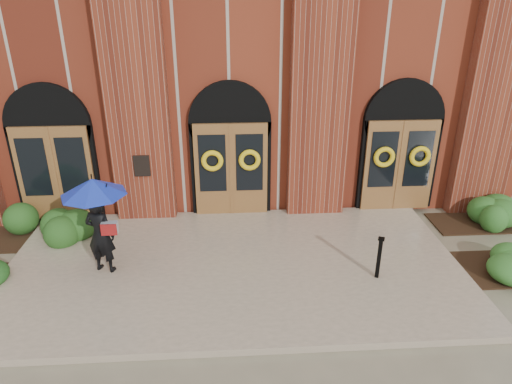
{
  "coord_description": "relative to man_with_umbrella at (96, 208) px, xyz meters",
  "views": [
    {
      "loc": [
        -0.06,
        -8.46,
        5.71
      ],
      "look_at": [
        0.54,
        1.0,
        1.5
      ],
      "focal_mm": 32.0,
      "sensor_mm": 36.0,
      "label": 1
    }
  ],
  "objects": [
    {
      "name": "landing",
      "position": [
        2.78,
        0.05,
        -1.56
      ],
      "size": [
        10.0,
        5.3,
        0.15
      ],
      "primitive_type": "cube",
      "color": "tan",
      "rests_on": "ground"
    },
    {
      "name": "hedge_front_right",
      "position": [
        8.36,
        -0.32,
        -1.38
      ],
      "size": [
        1.48,
        1.27,
        0.52
      ],
      "primitive_type": "ellipsoid",
      "color": "#2D6424",
      "rests_on": "ground"
    },
    {
      "name": "man_with_umbrella",
      "position": [
        0.0,
        0.0,
        0.0
      ],
      "size": [
        1.65,
        1.65,
        2.13
      ],
      "rotation": [
        0.0,
        0.0,
        2.86
      ],
      "color": "black",
      "rests_on": "landing"
    },
    {
      "name": "metal_post",
      "position": [
        5.79,
        -0.65,
        -1.0
      ],
      "size": [
        0.17,
        0.17,
        0.94
      ],
      "rotation": [
        0.0,
        0.0,
        -0.42
      ],
      "color": "black",
      "rests_on": "landing"
    },
    {
      "name": "hedge_wall_left",
      "position": [
        -2.42,
        1.74,
        -1.26
      ],
      "size": [
        2.95,
        1.18,
        0.76
      ],
      "primitive_type": "ellipsoid",
      "color": "#214918",
      "rests_on": "ground"
    },
    {
      "name": "hedge_wall_right",
      "position": [
        9.56,
        1.82,
        -1.3
      ],
      "size": [
        2.64,
        1.06,
        0.68
      ],
      "primitive_type": "ellipsoid",
      "color": "#28591F",
      "rests_on": "ground"
    },
    {
      "name": "ground",
      "position": [
        2.78,
        -0.1,
        -1.64
      ],
      "size": [
        90.0,
        90.0,
        0.0
      ],
      "primitive_type": "plane",
      "color": "gray",
      "rests_on": "ground"
    },
    {
      "name": "church_building",
      "position": [
        2.78,
        8.68,
        1.86
      ],
      "size": [
        16.2,
        12.53,
        7.0
      ],
      "color": "maroon",
      "rests_on": "ground"
    }
  ]
}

